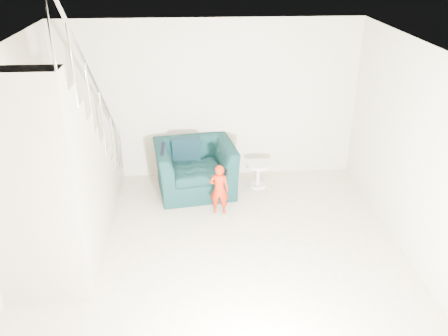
{
  "coord_description": "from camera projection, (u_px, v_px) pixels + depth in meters",
  "views": [
    {
      "loc": [
        -0.27,
        -4.86,
        3.79
      ],
      "look_at": [
        0.15,
        1.2,
        0.85
      ],
      "focal_mm": 38.0,
      "sensor_mm": 36.0,
      "label": 1
    }
  ],
  "objects": [
    {
      "name": "ceiling",
      "position": [
        217.0,
        57.0,
        4.86
      ],
      "size": [
        5.5,
        5.5,
        0.0
      ],
      "primitive_type": "plane",
      "rotation": [
        3.14,
        0.0,
        0.0
      ],
      "color": "silver",
      "rests_on": "back_wall"
    },
    {
      "name": "back_wall",
      "position": [
        209.0,
        101.0,
        7.91
      ],
      "size": [
        5.0,
        0.0,
        5.0
      ],
      "primitive_type": "plane",
      "rotation": [
        1.57,
        0.0,
        0.0
      ],
      "color": "#B8B196",
      "rests_on": "floor"
    },
    {
      "name": "throw",
      "position": [
        164.0,
        166.0,
        7.59
      ],
      "size": [
        0.05,
        0.54,
        0.61
      ],
      "primitive_type": "cube",
      "color": "black",
      "rests_on": "armchair"
    },
    {
      "name": "side_table",
      "position": [
        258.0,
        171.0,
        7.96
      ],
      "size": [
        0.42,
        0.42,
        0.42
      ],
      "color": "silver",
      "rests_on": "floor"
    },
    {
      "name": "armchair",
      "position": [
        195.0,
        168.0,
        7.77
      ],
      "size": [
        1.41,
        1.28,
        0.82
      ],
      "primitive_type": "imported",
      "rotation": [
        0.0,
        0.0,
        0.15
      ],
      "color": "black",
      "rests_on": "floor"
    },
    {
      "name": "phone",
      "position": [
        226.0,
        172.0,
        6.97
      ],
      "size": [
        0.04,
        0.05,
        0.1
      ],
      "primitive_type": "cube",
      "rotation": [
        0.0,
        0.0,
        0.4
      ],
      "color": "black",
      "rests_on": "toddler"
    },
    {
      "name": "floor",
      "position": [
        219.0,
        269.0,
        6.03
      ],
      "size": [
        5.5,
        5.5,
        0.0
      ],
      "primitive_type": "plane",
      "color": "tan",
      "rests_on": "ground"
    },
    {
      "name": "right_wall",
      "position": [
        429.0,
        168.0,
        5.6
      ],
      "size": [
        0.0,
        5.5,
        5.5
      ],
      "primitive_type": "plane",
      "rotation": [
        1.57,
        0.0,
        -1.57
      ],
      "color": "#B8B196",
      "rests_on": "floor"
    },
    {
      "name": "toddler",
      "position": [
        219.0,
        189.0,
        7.11
      ],
      "size": [
        0.32,
        0.23,
        0.81
      ],
      "primitive_type": "imported",
      "rotation": [
        0.0,
        0.0,
        3.01
      ],
      "color": "#8E0408",
      "rests_on": "floor"
    },
    {
      "name": "cushion",
      "position": [
        186.0,
        150.0,
        7.83
      ],
      "size": [
        0.46,
        0.22,
        0.46
      ],
      "primitive_type": "cube",
      "rotation": [
        0.21,
        0.0,
        0.0
      ],
      "color": "black",
      "rests_on": "armchair"
    },
    {
      "name": "staircase",
      "position": [
        58.0,
        188.0,
        5.99
      ],
      "size": [
        1.02,
        3.03,
        3.62
      ],
      "color": "#ADA089",
      "rests_on": "floor"
    }
  ]
}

